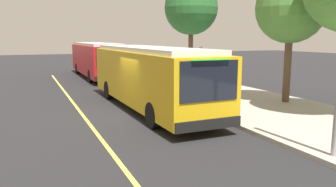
% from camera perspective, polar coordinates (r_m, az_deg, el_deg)
% --- Properties ---
extents(ground_plane, '(120.00, 120.00, 0.00)m').
position_cam_1_polar(ground_plane, '(14.97, -5.64, -3.54)').
color(ground_plane, '#232326').
extents(sidewalk_curb, '(44.00, 6.40, 0.15)m').
position_cam_1_polar(sidewalk_curb, '(17.67, 13.24, -1.49)').
color(sidewalk_curb, '#A8A399').
rests_on(sidewalk_curb, ground_plane).
extents(lane_stripe_center, '(36.00, 0.14, 0.01)m').
position_cam_1_polar(lane_stripe_center, '(14.48, -13.98, -4.21)').
color(lane_stripe_center, '#E0D64C').
rests_on(lane_stripe_center, ground_plane).
extents(transit_bus_main, '(11.18, 2.75, 2.95)m').
position_cam_1_polar(transit_bus_main, '(15.88, -3.28, 3.16)').
color(transit_bus_main, gold).
rests_on(transit_bus_main, ground_plane).
extents(transit_bus_second, '(11.67, 2.67, 2.95)m').
position_cam_1_polar(transit_bus_second, '(29.60, -12.21, 5.90)').
color(transit_bus_second, red).
rests_on(transit_bus_second, ground_plane).
extents(bus_shelter, '(2.90, 1.60, 2.48)m').
position_cam_1_polar(bus_shelter, '(20.44, 5.47, 5.39)').
color(bus_shelter, '#333338').
rests_on(bus_shelter, sidewalk_curb).
extents(waiting_bench, '(1.60, 0.48, 0.95)m').
position_cam_1_polar(waiting_bench, '(20.21, 5.40, 1.68)').
color(waiting_bench, brown).
rests_on(waiting_bench, sidewalk_curb).
extents(route_sign_post, '(0.44, 0.08, 2.80)m').
position_cam_1_polar(route_sign_post, '(16.93, 5.81, 4.68)').
color(route_sign_post, '#333338').
rests_on(route_sign_post, sidewalk_curb).
extents(pedestrian_commuter, '(0.24, 0.40, 1.69)m').
position_cam_1_polar(pedestrian_commuter, '(17.56, 8.25, 2.04)').
color(pedestrian_commuter, '#282D47').
rests_on(pedestrian_commuter, sidewalk_curb).
extents(street_tree_near_shelter, '(3.44, 3.44, 6.38)m').
position_cam_1_polar(street_tree_near_shelter, '(17.77, 20.33, 13.50)').
color(street_tree_near_shelter, brown).
rests_on(street_tree_near_shelter, sidewalk_curb).
extents(street_tree_downstreet, '(4.02, 4.02, 7.46)m').
position_cam_1_polar(street_tree_downstreet, '(25.76, 3.98, 14.39)').
color(street_tree_downstreet, brown).
rests_on(street_tree_downstreet, sidewalk_curb).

